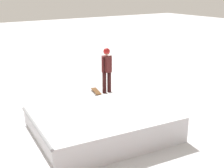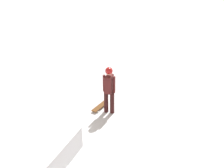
% 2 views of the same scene
% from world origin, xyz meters
% --- Properties ---
extents(ground_plane, '(60.00, 60.00, 0.00)m').
position_xyz_m(ground_plane, '(0.00, 0.00, 0.00)').
color(ground_plane, silver).
extents(skate_ramp, '(5.63, 3.13, 0.74)m').
position_xyz_m(skate_ramp, '(1.35, 0.16, 0.32)').
color(skate_ramp, silver).
rests_on(skate_ramp, ground).
extents(skater, '(0.44, 0.38, 1.73)m').
position_xyz_m(skater, '(-1.21, -2.88, 1.01)').
color(skater, black).
rests_on(skater, ground).
extents(skateboard, '(0.41, 0.82, 0.09)m').
position_xyz_m(skateboard, '(-0.82, -3.03, 0.08)').
color(skateboard, '#593314').
rests_on(skateboard, ground).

